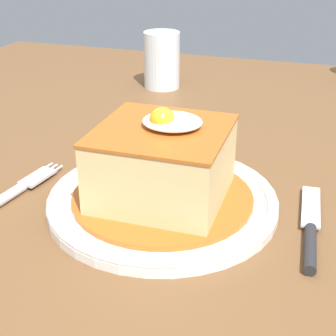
{
  "coord_description": "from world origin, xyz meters",
  "views": [
    {
      "loc": [
        0.19,
        -0.66,
        1.05
      ],
      "look_at": [
        0.03,
        -0.16,
        0.79
      ],
      "focal_mm": 54.74,
      "sensor_mm": 36.0,
      "label": 1
    }
  ],
  "objects_px": {
    "main_plate": "(163,200)",
    "fork": "(14,192)",
    "knife": "(310,235)",
    "drinking_glass": "(162,64)"
  },
  "relations": [
    {
      "from": "knife",
      "to": "drinking_glass",
      "type": "relative_size",
      "value": 1.58
    },
    {
      "from": "knife",
      "to": "drinking_glass",
      "type": "xyz_separation_m",
      "value": [
        -0.31,
        0.45,
        0.04
      ]
    },
    {
      "from": "fork",
      "to": "drinking_glass",
      "type": "bearing_deg",
      "value": 86.37
    },
    {
      "from": "fork",
      "to": "knife",
      "type": "xyz_separation_m",
      "value": [
        0.34,
        0.01,
        0.0
      ]
    },
    {
      "from": "knife",
      "to": "drinking_glass",
      "type": "height_order",
      "value": "drinking_glass"
    },
    {
      "from": "fork",
      "to": "drinking_glass",
      "type": "xyz_separation_m",
      "value": [
        0.03,
        0.46,
        0.04
      ]
    },
    {
      "from": "fork",
      "to": "knife",
      "type": "relative_size",
      "value": 0.86
    },
    {
      "from": "main_plate",
      "to": "knife",
      "type": "xyz_separation_m",
      "value": [
        0.16,
        -0.02,
        -0.0
      ]
    },
    {
      "from": "main_plate",
      "to": "fork",
      "type": "bearing_deg",
      "value": -169.76
    },
    {
      "from": "fork",
      "to": "drinking_glass",
      "type": "distance_m",
      "value": 0.47
    }
  ]
}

